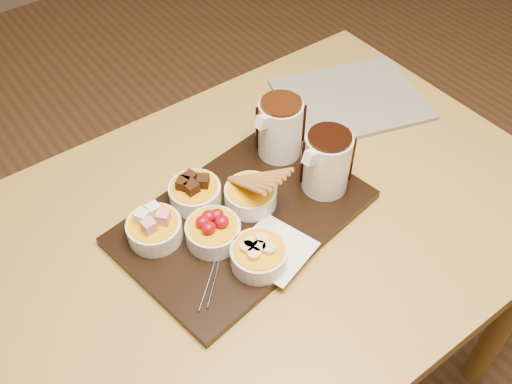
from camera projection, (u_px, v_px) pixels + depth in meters
dining_table at (256, 252)px, 1.16m from camera, size 1.20×0.80×0.75m
serving_board at (243, 217)px, 1.08m from camera, size 0.50×0.37×0.02m
napkin at (275, 249)px, 1.02m from camera, size 0.15×0.15×0.00m
bowl_marshmallows at (155, 230)px, 1.03m from camera, size 0.10×0.10×0.04m
bowl_cake at (195, 194)px, 1.09m from camera, size 0.10×0.10×0.04m
bowl_strawberries at (213, 233)px, 1.02m from camera, size 0.10×0.10×0.04m
bowl_biscotti at (251, 196)px, 1.08m from camera, size 0.10×0.10×0.04m
bowl_bananas at (259, 256)px, 0.99m from camera, size 0.10×0.10×0.04m
pitcher_dark_chocolate at (327, 163)px, 1.08m from camera, size 0.10×0.10×0.12m
pitcher_milk_chocolate at (280, 129)px, 1.15m from camera, size 0.10×0.10×0.12m
fondue_skewers at (219, 249)px, 1.02m from camera, size 0.19×0.22×0.01m
newspaper at (351, 99)px, 1.34m from camera, size 0.38×0.34×0.01m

